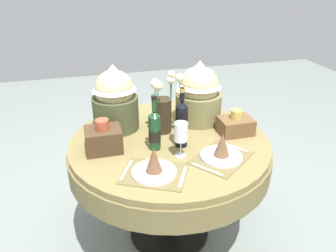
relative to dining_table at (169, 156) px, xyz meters
name	(u,v)px	position (x,y,z in m)	size (l,w,h in m)	color
ground	(169,231)	(0.00, 0.00, -0.65)	(8.00, 8.00, 0.00)	gray
dining_table	(169,156)	(0.00, 0.00, 0.00)	(1.29, 1.29, 0.77)	olive
place_setting_left	(154,167)	(-0.18, -0.35, 0.17)	(0.42, 0.39, 0.16)	brown
place_setting_right	(222,151)	(0.23, -0.30, 0.17)	(0.43, 0.41, 0.16)	brown
flower_vase	(164,108)	(-0.01, 0.12, 0.29)	(0.21, 0.15, 0.41)	#332819
wine_bottle_left	(155,130)	(-0.11, -0.09, 0.25)	(0.07, 0.07, 0.34)	#194223
wine_bottle_centre	(182,124)	(0.05, -0.09, 0.27)	(0.08, 0.08, 0.37)	black
wine_glass_right	(181,132)	(0.01, -0.21, 0.27)	(0.08, 0.08, 0.21)	silver
gift_tub_back_left	(115,96)	(-0.30, 0.26, 0.35)	(0.30, 0.30, 0.44)	#474C2D
gift_tub_back_right	(199,90)	(0.27, 0.22, 0.35)	(0.32, 0.32, 0.43)	olive
woven_basket_side_left	(103,139)	(-0.41, -0.03, 0.20)	(0.21, 0.18, 0.20)	#47331E
woven_basket_side_right	(235,125)	(0.44, -0.03, 0.18)	(0.21, 0.16, 0.17)	brown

